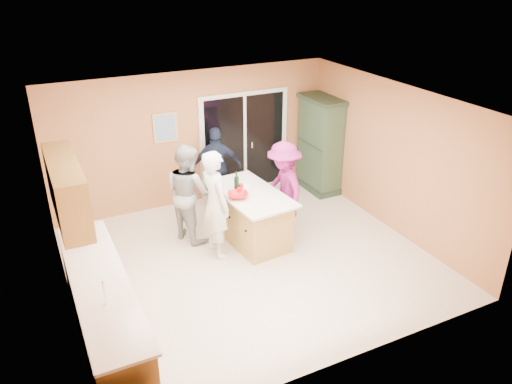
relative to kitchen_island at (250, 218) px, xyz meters
name	(u,v)px	position (x,y,z in m)	size (l,w,h in m)	color
floor	(250,260)	(-0.29, -0.62, -0.42)	(5.50, 5.50, 0.00)	#EEE8CD
ceiling	(250,103)	(-0.29, -0.62, 2.18)	(5.50, 5.00, 0.10)	white
wall_back	(194,138)	(-0.29, 1.88, 0.88)	(5.50, 0.10, 2.60)	tan
wall_front	(347,273)	(-0.29, -3.12, 0.88)	(5.50, 0.10, 2.60)	tan
wall_left	(58,227)	(-3.04, -0.62, 0.88)	(0.10, 5.00, 2.60)	tan
wall_right	(393,158)	(2.46, -0.62, 0.88)	(0.10, 5.00, 2.60)	tan
left_cabinet_run	(106,319)	(-2.74, -1.67, 0.04)	(0.65, 3.05, 1.24)	#A88541
upper_cabinets	(67,190)	(-2.87, -0.82, 1.46)	(0.35, 1.60, 0.75)	#A88541
sliding_door	(245,143)	(0.76, 1.85, 0.63)	(1.90, 0.07, 2.10)	silver
framed_picture	(165,128)	(-0.84, 1.86, 1.18)	(0.46, 0.04, 0.56)	tan
kitchen_island	(250,218)	(0.00, 0.00, 0.00)	(1.08, 1.78, 0.89)	#A88541
green_hutch	(320,146)	(2.20, 1.28, 0.54)	(0.56, 1.07, 1.96)	#203524
woman_white	(215,204)	(-0.69, -0.17, 0.48)	(0.66, 0.43, 1.80)	silver
woman_grey	(188,192)	(-0.91, 0.54, 0.43)	(0.83, 0.65, 1.70)	#ADADB0
woman_navy	(217,167)	(0.01, 1.47, 0.38)	(0.94, 0.39, 1.60)	#182136
woman_magenta	(284,188)	(0.67, 0.04, 0.41)	(1.07, 0.61, 1.65)	#7C1B60
serving_bowl	(238,195)	(-0.26, -0.09, 0.51)	(0.33, 0.33, 0.08)	red
tulip_vase	(83,231)	(-2.74, -0.60, 0.74)	(0.23, 0.16, 0.44)	red
tumbler_near	(239,191)	(-0.18, 0.03, 0.53)	(0.07, 0.07, 0.11)	red
tumbler_far	(241,187)	(-0.10, 0.14, 0.53)	(0.08, 0.08, 0.12)	red
wine_bottle	(237,184)	(-0.18, 0.14, 0.61)	(0.08, 0.08, 0.36)	black
white_plate	(243,187)	(-0.01, 0.25, 0.48)	(0.25, 0.25, 0.02)	white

